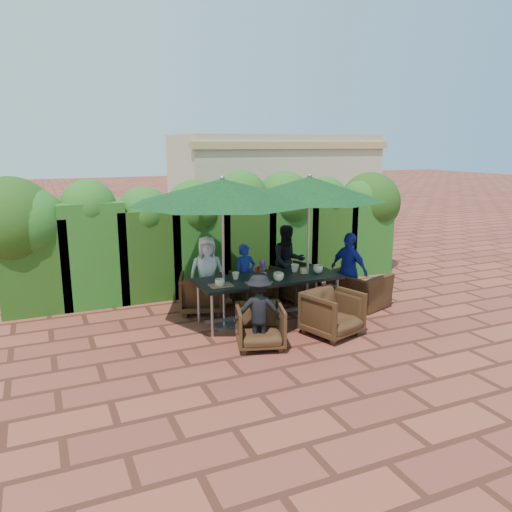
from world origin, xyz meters
name	(u,v)px	position (x,y,z in m)	size (l,w,h in m)	color
ground	(266,322)	(0.00, 0.00, 0.00)	(80.00, 80.00, 0.00)	brown
dining_table	(269,282)	(0.10, 0.10, 0.68)	(2.46, 0.90, 0.75)	black
umbrella_left	(222,191)	(-0.70, 0.14, 2.21)	(2.92, 2.92, 2.46)	gray
umbrella_right	(310,188)	(0.82, 0.07, 2.21)	(2.52, 2.52, 2.46)	gray
chair_far_left	(201,291)	(-0.82, 0.98, 0.38)	(0.74, 0.70, 0.76)	black
chair_far_mid	(253,286)	(0.20, 1.01, 0.35)	(0.68, 0.64, 0.70)	black
chair_far_right	(295,280)	(1.06, 0.97, 0.38)	(0.73, 0.68, 0.75)	black
chair_near_left	(260,324)	(-0.52, -0.90, 0.35)	(0.68, 0.64, 0.70)	black
chair_near_right	(333,311)	(0.71, -0.92, 0.39)	(0.76, 0.71, 0.78)	black
chair_end_right	(358,283)	(1.92, 0.12, 0.43)	(0.98, 0.64, 0.86)	black
adult_far_left	(207,273)	(-0.66, 1.12, 0.66)	(0.66, 0.39, 1.33)	silver
adult_far_mid	(245,275)	(0.06, 1.05, 0.57)	(0.41, 0.33, 1.14)	#1B2696
adult_far_right	(288,262)	(0.99, 1.14, 0.71)	(0.68, 0.42, 1.42)	black
adult_near_left	(259,311)	(-0.54, -0.90, 0.57)	(0.73, 0.33, 1.13)	black
adult_end_right	(349,270)	(1.75, 0.17, 0.69)	(0.81, 0.41, 1.38)	#1B2696
child_left	(222,287)	(-0.37, 1.15, 0.37)	(0.26, 0.21, 0.73)	#D64B95
child_right	(264,280)	(0.48, 1.14, 0.40)	(0.29, 0.23, 0.80)	#A751AF
pedestrian_a	(258,228)	(1.66, 4.07, 0.88)	(1.65, 0.59, 1.77)	#258833
pedestrian_b	(273,225)	(2.29, 4.48, 0.86)	(0.82, 0.50, 1.72)	#D64B95
pedestrian_c	(319,220)	(3.64, 4.42, 0.92)	(1.18, 0.54, 1.84)	#9A99A1
cup_a	(220,283)	(-0.85, -0.08, 0.81)	(0.15, 0.15, 0.12)	beige
cup_b	(236,276)	(-0.45, 0.22, 0.81)	(0.13, 0.13, 0.12)	beige
cup_c	(279,277)	(0.15, -0.15, 0.82)	(0.18, 0.18, 0.14)	beige
cup_d	(295,268)	(0.66, 0.25, 0.82)	(0.15, 0.15, 0.14)	beige
cup_e	(318,269)	(1.00, 0.03, 0.82)	(0.17, 0.17, 0.14)	beige
ketchup_bottle	(256,272)	(-0.09, 0.20, 0.83)	(0.04, 0.04, 0.17)	#B20C0A
sauce_bottle	(260,272)	(-0.02, 0.20, 0.83)	(0.04, 0.04, 0.17)	#4C230C
serving_tray	(221,285)	(-0.82, -0.06, 0.76)	(0.35, 0.25, 0.02)	#916746
number_block_left	(262,276)	(-0.04, 0.08, 0.80)	(0.12, 0.06, 0.10)	tan
number_block_right	(304,271)	(0.76, 0.09, 0.80)	(0.12, 0.06, 0.10)	tan
hedge_wall	(208,226)	(-0.23, 2.32, 1.31)	(9.10, 1.60, 2.42)	#18360E
building	(273,187)	(3.50, 6.99, 1.61)	(6.20, 3.08, 3.20)	#B7AD88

